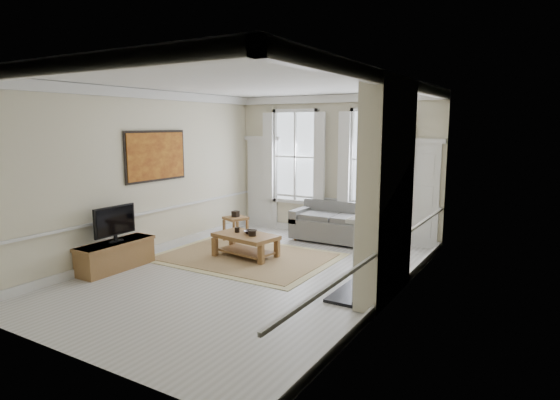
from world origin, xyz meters
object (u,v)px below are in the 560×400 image
Objects in this scene: sofa at (337,225)px; side_table at (236,221)px; coffee_table at (246,238)px; tv_stand at (116,256)px.

sofa is 2.37m from side_table.
side_table is at bearing -149.72° from sofa.
sofa is at bearing 74.15° from coffee_table.
coffee_table is at bearing 49.72° from tv_stand.
tv_stand is (-2.66, -4.15, -0.11)m from sofa.
side_table reaches higher than coffee_table.
side_table is at bearing 78.29° from tv_stand.
sofa reaches higher than tv_stand.
sofa is 1.35× the size of tv_stand.
side_table reaches higher than tv_stand.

